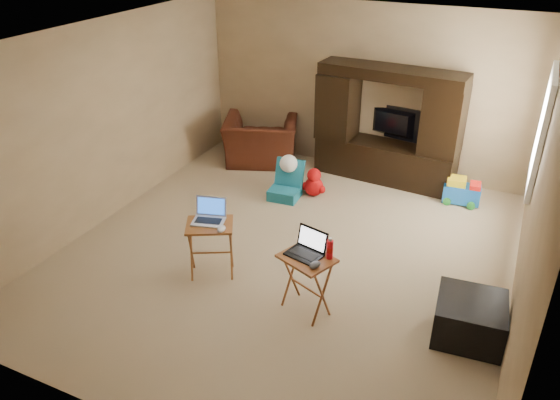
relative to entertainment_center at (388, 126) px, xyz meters
The scene contains 22 objects.
floor 2.65m from the entertainment_center, 101.07° to the right, with size 5.50×5.50×0.00m, color tan.
ceiling 3.00m from the entertainment_center, 101.07° to the right, with size 5.50×5.50×0.00m, color silver.
wall_back 0.69m from the entertainment_center, 149.06° to the left, with size 5.00×5.00×0.00m, color tan.
wall_front 5.25m from the entertainment_center, 95.28° to the right, with size 5.00×5.00×0.00m, color tan.
wall_left 3.89m from the entertainment_center, 140.46° to the right, with size 5.50×5.50×0.00m, color tan.
wall_right 3.21m from the entertainment_center, 50.65° to the right, with size 5.50×5.50×0.00m, color tan.
window_pane 2.27m from the entertainment_center, 24.52° to the right, with size 1.20×1.20×0.00m, color white.
window_frame 2.25m from the entertainment_center, 24.73° to the right, with size 0.06×1.14×1.34m, color white.
entertainment_center is the anchor object (origin of this frame).
television 0.21m from the entertainment_center, 90.00° to the left, with size 0.86×0.11×0.49m, color black.
recliner 2.02m from the entertainment_center, behind, with size 1.12×0.98×0.73m, color #44170E.
child_rocker 1.73m from the entertainment_center, 131.74° to the right, with size 0.40×0.46×0.54m, color #176881, non-canonical shape.
plush_toy 1.37m from the entertainment_center, 127.88° to the right, with size 0.38×0.31×0.42m, color red, non-canonical shape.
push_toy 1.40m from the entertainment_center, 14.41° to the right, with size 0.50×0.36×0.37m, color blue, non-canonical shape.
ottoman 3.54m from the entertainment_center, 61.25° to the right, with size 0.63×0.63×0.41m, color black.
tray_table_left 3.42m from the entertainment_center, 108.21° to the right, with size 0.50×0.40×0.64m, color #955224.
tray_table_right 3.40m from the entertainment_center, 87.79° to the right, with size 0.50×0.40×0.64m, color brown.
laptop_left 3.36m from the entertainment_center, 108.86° to the right, with size 0.34×0.28×0.24m, color #B9BABF.
laptop_right 3.34m from the entertainment_center, 88.46° to the right, with size 0.34×0.28×0.24m, color black.
mouse_left 3.40m from the entertainment_center, 104.79° to the right, with size 0.08×0.13×0.05m, color silver.
mouse_right 3.49m from the entertainment_center, 85.73° to the right, with size 0.08×0.13×0.05m, color #3B3A3F.
water_bottle 3.29m from the entertainment_center, 84.25° to the right, with size 0.06×0.06×0.20m, color red.
Camera 1 is at (2.23, -4.98, 3.61)m, focal length 35.00 mm.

